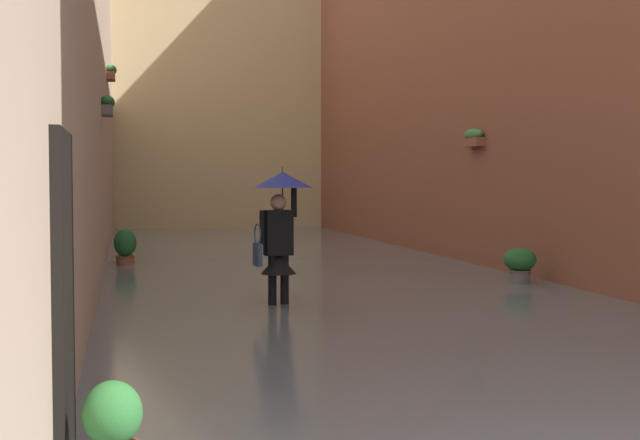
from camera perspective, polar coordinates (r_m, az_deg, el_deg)
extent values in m
plane|color=slate|center=(17.39, -1.68, -3.59)|extent=(69.70, 69.70, 0.00)
cube|color=slate|center=(17.38, -1.68, -3.34)|extent=(8.27, 33.88, 0.15)
cube|color=brown|center=(17.91, 10.15, 5.11)|extent=(0.20, 0.70, 0.18)
ellipsoid|color=#428947|center=(17.92, 10.16, 5.62)|extent=(0.28, 0.76, 0.24)
cube|color=black|center=(5.50, -16.72, -5.79)|extent=(0.08, 1.10, 2.20)
cube|color=brown|center=(21.64, -13.70, 9.22)|extent=(0.20, 0.70, 0.18)
ellipsoid|color=#387F3D|center=(21.66, -13.71, 9.64)|extent=(0.28, 0.76, 0.24)
cube|color=#66605B|center=(16.37, -13.93, 7.03)|extent=(0.20, 0.70, 0.18)
ellipsoid|color=#23602D|center=(16.38, -13.94, 7.59)|extent=(0.28, 0.76, 0.24)
cube|color=tan|center=(32.14, -6.86, 8.53)|extent=(11.07, 1.80, 10.37)
cube|color=#2D2319|center=(12.11, -3.17, -6.11)|extent=(0.14, 0.25, 0.10)
cylinder|color=black|center=(12.05, -3.18, -4.13)|extent=(0.13, 0.13, 0.74)
cube|color=#2D2319|center=(12.16, -2.36, -6.07)|extent=(0.14, 0.25, 0.10)
cylinder|color=black|center=(12.10, -2.36, -4.09)|extent=(0.13, 0.13, 0.74)
cube|color=black|center=(12.01, -2.78, -0.85)|extent=(0.41, 0.27, 0.63)
cone|color=black|center=(12.05, -2.77, -2.92)|extent=(0.56, 0.56, 0.28)
sphere|color=tan|center=(11.99, -2.78, 1.18)|extent=(0.23, 0.23, 0.23)
cylinder|color=black|center=(12.07, -1.74, 1.24)|extent=(0.09, 0.09, 0.44)
cylinder|color=black|center=(11.94, -3.83, -0.50)|extent=(0.09, 0.09, 0.48)
cylinder|color=black|center=(12.01, -2.51, 1.67)|extent=(0.02, 0.02, 0.42)
cone|color=navy|center=(12.01, -2.51, 2.69)|extent=(0.84, 0.84, 0.22)
cylinder|color=black|center=(12.01, -2.51, 3.35)|extent=(0.01, 0.01, 0.08)
cube|color=#334766|center=(11.93, -4.17, -2.31)|extent=(0.10, 0.29, 0.32)
torus|color=#334766|center=(11.90, -4.17, -0.96)|extent=(0.06, 0.30, 0.30)
ellipsoid|color=#2D7033|center=(5.11, -13.62, -12.35)|extent=(0.34, 0.34, 0.37)
cylinder|color=#9E563D|center=(18.26, -12.78, -2.87)|extent=(0.37, 0.37, 0.31)
torus|color=brown|center=(18.25, -12.79, -2.39)|extent=(0.41, 0.41, 0.04)
ellipsoid|color=#23602D|center=(18.23, -12.80, -1.48)|extent=(0.47, 0.47, 0.58)
cylinder|color=#66605B|center=(15.01, 13.10, -3.98)|extent=(0.35, 0.35, 0.35)
torus|color=#56524E|center=(14.99, 13.11, -3.31)|extent=(0.39, 0.39, 0.04)
ellipsoid|color=#23602D|center=(14.97, 13.12, -2.57)|extent=(0.55, 0.55, 0.39)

